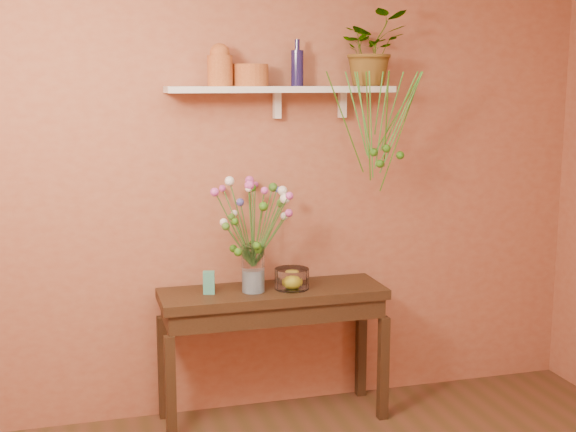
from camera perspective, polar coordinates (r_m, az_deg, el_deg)
The scene contains 13 objects.
room at distance 2.68m, azimuth 8.99°, elevation -3.40°, with size 4.04×4.04×2.70m.
sideboard at distance 4.47m, azimuth -1.14°, elevation -6.86°, with size 1.30×0.42×0.79m.
wall_shelf at distance 4.40m, azimuth -0.39°, elevation 9.31°, with size 1.30×0.24×0.19m.
terracotta_jug at distance 4.31m, azimuth -5.07°, elevation 11.04°, with size 0.16×0.16×0.23m.
terracotta_pot at distance 4.37m, azimuth -2.80°, elevation 10.39°, with size 0.20×0.20×0.12m, color #B96533.
blue_bottle at distance 4.45m, azimuth 0.69°, elevation 10.98°, with size 0.08×0.08×0.26m.
spider_plant at distance 4.54m, azimuth 6.19°, elevation 12.24°, with size 0.38×0.33×0.42m, color #306A15.
plant_fronds at distance 4.41m, azimuth 7.04°, elevation 5.89°, with size 0.56×0.31×0.69m.
glass_vase at distance 4.36m, azimuth -2.60°, elevation -4.18°, with size 0.13×0.13×0.27m.
bouquet at distance 4.29m, azimuth -2.47°, elevation 0.36°, with size 0.47×0.51×0.51m.
glass_bowl at distance 4.43m, azimuth 0.29°, elevation -4.74°, with size 0.20×0.20×0.12m.
lemon at distance 4.43m, azimuth 0.31°, elevation -4.86°, with size 0.08×0.08×0.08m, color yellow.
carton at distance 4.35m, azimuth -5.89°, elevation -4.93°, with size 0.06×0.05×0.13m, color teal.
Camera 1 is at (-1.10, -2.37, 1.96)m, focal length 47.94 mm.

